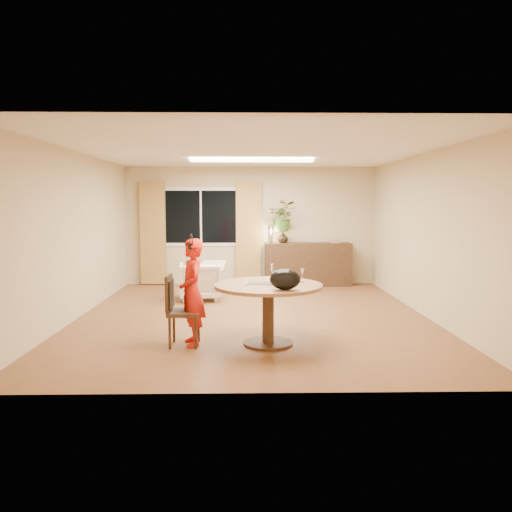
{
  "coord_description": "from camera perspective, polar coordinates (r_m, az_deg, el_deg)",
  "views": [
    {
      "loc": [
        -0.1,
        -7.82,
        1.79
      ],
      "look_at": [
        0.05,
        -0.2,
        0.99
      ],
      "focal_mm": 35.0,
      "sensor_mm": 36.0,
      "label": 1
    }
  ],
  "objects": [
    {
      "name": "wall_left",
      "position": [
        8.27,
        -19.84,
        2.25
      ],
      "size": [
        0.0,
        6.5,
        6.5
      ],
      "primitive_type": "plane",
      "rotation": [
        1.57,
        0.0,
        1.57
      ],
      "color": "tan",
      "rests_on": "floor"
    },
    {
      "name": "desk_lamp",
      "position": [
        10.81,
        1.73,
        2.45
      ],
      "size": [
        0.16,
        0.16,
        0.37
      ],
      "primitive_type": null,
      "rotation": [
        0.0,
        0.0,
        -0.08
      ],
      "color": "black",
      "rests_on": "sideboard"
    },
    {
      "name": "ceiling",
      "position": [
        7.86,
        -0.4,
        11.92
      ],
      "size": [
        6.5,
        6.5,
        0.0
      ],
      "primitive_type": "plane",
      "rotation": [
        3.14,
        0.0,
        0.0
      ],
      "color": "white",
      "rests_on": "wall_back"
    },
    {
      "name": "throw",
      "position": [
        9.31,
        -4.99,
        -0.68
      ],
      "size": [
        0.51,
        0.6,
        0.03
      ],
      "primitive_type": null,
      "rotation": [
        0.0,
        0.0,
        -0.11
      ],
      "color": "beige",
      "rests_on": "armchair"
    },
    {
      "name": "curtain_right",
      "position": [
        10.99,
        -0.86,
        2.64
      ],
      "size": [
        0.55,
        0.08,
        2.25
      ],
      "primitive_type": "cube",
      "color": "olive",
      "rests_on": "wall_back"
    },
    {
      "name": "dining_table",
      "position": [
        6.33,
        1.41,
        -4.71
      ],
      "size": [
        1.37,
        1.37,
        0.78
      ],
      "color": "brown",
      "rests_on": "floor"
    },
    {
      "name": "wall_back",
      "position": [
        11.08,
        -0.61,
        3.47
      ],
      "size": [
        5.5,
        0.0,
        5.5
      ],
      "primitive_type": "plane",
      "rotation": [
        1.57,
        0.0,
        0.0
      ],
      "color": "tan",
      "rests_on": "floor"
    },
    {
      "name": "curtain_left",
      "position": [
        11.18,
        -11.7,
        2.57
      ],
      "size": [
        0.55,
        0.08,
        2.25
      ],
      "primitive_type": "cube",
      "color": "olive",
      "rests_on": "wall_back"
    },
    {
      "name": "dining_chair",
      "position": [
        6.37,
        -8.21,
        -6.17
      ],
      "size": [
        0.44,
        0.4,
        0.9
      ],
      "primitive_type": null,
      "rotation": [
        0.0,
        0.0,
        -0.02
      ],
      "color": "black",
      "rests_on": "floor"
    },
    {
      "name": "wall_right",
      "position": [
        8.33,
        18.89,
        2.31
      ],
      "size": [
        0.0,
        6.5,
        6.5
      ],
      "primitive_type": "plane",
      "rotation": [
        1.57,
        0.0,
        -1.57
      ],
      "color": "tan",
      "rests_on": "floor"
    },
    {
      "name": "floor",
      "position": [
        8.02,
        -0.39,
        -6.89
      ],
      "size": [
        6.5,
        6.5,
        0.0
      ],
      "primitive_type": "plane",
      "color": "brown",
      "rests_on": "ground"
    },
    {
      "name": "handbag",
      "position": [
        5.87,
        3.35,
        -2.69
      ],
      "size": [
        0.37,
        0.22,
        0.25
      ],
      "primitive_type": null,
      "rotation": [
        0.0,
        0.0,
        -0.0
      ],
      "color": "black",
      "rests_on": "dining_table"
    },
    {
      "name": "sideboard",
      "position": [
        10.99,
        5.93,
        -0.94
      ],
      "size": [
        1.87,
        0.46,
        0.94
      ],
      "primitive_type": "cube",
      "color": "black",
      "rests_on": "floor"
    },
    {
      "name": "window",
      "position": [
        11.1,
        -6.31,
        4.47
      ],
      "size": [
        1.7,
        0.03,
        1.3
      ],
      "color": "white",
      "rests_on": "wall_back"
    },
    {
      "name": "bouquet",
      "position": [
        10.86,
        3.07,
        4.54
      ],
      "size": [
        0.64,
        0.57,
        0.66
      ],
      "primitive_type": "imported",
      "rotation": [
        0.0,
        0.0,
        -0.1
      ],
      "color": "#376425",
      "rests_on": "vase"
    },
    {
      "name": "child",
      "position": [
        6.36,
        -7.32,
        -4.13
      ],
      "size": [
        0.57,
        0.45,
        1.35
      ],
      "primitive_type": "imported",
      "rotation": [
        0.0,
        0.0,
        -1.28
      ],
      "color": "red",
      "rests_on": "floor"
    },
    {
      "name": "laptop",
      "position": [
        6.33,
        0.5,
        -2.01
      ],
      "size": [
        0.41,
        0.29,
        0.26
      ],
      "primitive_type": null,
      "rotation": [
        0.0,
        0.0,
        -0.1
      ],
      "color": "#B7B7BC",
      "rests_on": "dining_table"
    },
    {
      "name": "ceiling_panel",
      "position": [
        9.05,
        -0.5,
        10.92
      ],
      "size": [
        2.2,
        0.35,
        0.05
      ],
      "primitive_type": "cube",
      "color": "white",
      "rests_on": "ceiling"
    },
    {
      "name": "vase",
      "position": [
        10.88,
        3.08,
        2.15
      ],
      "size": [
        0.25,
        0.25,
        0.25
      ],
      "primitive_type": "imported",
      "rotation": [
        0.0,
        0.0,
        -0.05
      ],
      "color": "black",
      "rests_on": "sideboard"
    },
    {
      "name": "tumbler",
      "position": [
        6.53,
        2.19,
        -2.41
      ],
      "size": [
        0.09,
        0.09,
        0.11
      ],
      "primitive_type": null,
      "rotation": [
        0.0,
        0.0,
        -0.11
      ],
      "color": "white",
      "rests_on": "dining_table"
    },
    {
      "name": "wine_glass",
      "position": [
        6.46,
        5.32,
        -2.21
      ],
      "size": [
        0.07,
        0.07,
        0.18
      ],
      "primitive_type": null,
      "rotation": [
        0.0,
        0.0,
        0.11
      ],
      "color": "white",
      "rests_on": "dining_table"
    },
    {
      "name": "pot_lid",
      "position": [
        6.59,
        3.64,
        -2.66
      ],
      "size": [
        0.26,
        0.26,
        0.04
      ],
      "primitive_type": null,
      "rotation": [
        0.0,
        0.0,
        0.13
      ],
      "color": "white",
      "rests_on": "dining_table"
    },
    {
      "name": "armchair",
      "position": [
        9.38,
        -6.4,
        -2.87
      ],
      "size": [
        0.81,
        0.83,
        0.7
      ],
      "primitive_type": "imported",
      "rotation": [
        0.0,
        0.0,
        3.24
      ],
      "color": "beige",
      "rests_on": "floor"
    },
    {
      "name": "book_stack",
      "position": [
        11.03,
        8.98,
        1.71
      ],
      "size": [
        0.2,
        0.15,
        0.08
      ],
      "primitive_type": null,
      "rotation": [
        0.0,
        0.0,
        -0.0
      ],
      "color": "#996C4E",
      "rests_on": "sideboard"
    }
  ]
}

